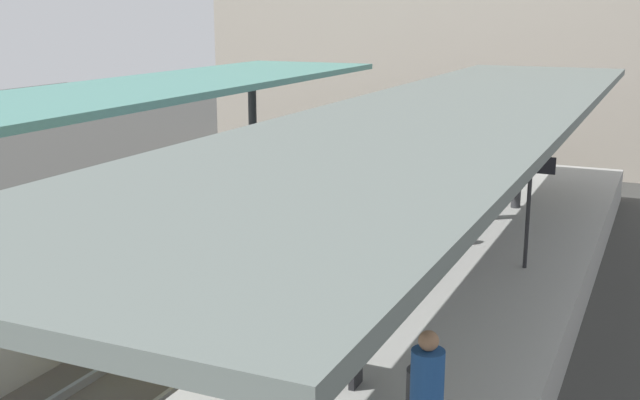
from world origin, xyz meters
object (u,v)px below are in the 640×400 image
Objects in this scene: commuter_train at (336,188)px; platform_bench at (320,344)px; passenger_far_end at (464,184)px; passenger_mid_platform at (427,400)px; platform_sign at (530,186)px; passenger_near_bench at (415,206)px.

platform_bench is (3.14, -7.88, -0.26)m from commuter_train.
platform_bench is at bearing -68.27° from commuter_train.
passenger_far_end is (2.89, 1.01, 0.16)m from commuter_train.
passenger_mid_platform is (5.11, -9.49, 0.12)m from commuter_train.
passenger_far_end is (-1.98, 3.03, -0.73)m from platform_sign.
passenger_mid_platform is (1.96, -1.61, 0.38)m from platform_bench.
platform_bench is 2.57m from passenger_mid_platform.
passenger_far_end reaches higher than platform_bench.
passenger_far_end is at bearing 80.95° from passenger_near_bench.
passenger_mid_platform is 0.95× the size of passenger_far_end.
platform_sign is 1.29× the size of passenger_far_end.
passenger_mid_platform is at bearing -88.18° from platform_sign.
passenger_mid_platform reaches higher than platform_bench.
platform_sign is at bearing 73.60° from platform_bench.
passenger_near_bench is 1.00× the size of passenger_far_end.
platform_sign is at bearing -22.50° from commuter_train.
commuter_train is 7.59× the size of passenger_mid_platform.
commuter_train is at bearing 118.28° from passenger_mid_platform.
platform_sign is (1.73, 5.87, 1.16)m from platform_bench.
passenger_mid_platform is at bearing -71.72° from passenger_near_bench.
platform_sign is 2.55m from passenger_near_bench.
commuter_train is 3.06m from passenger_far_end.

